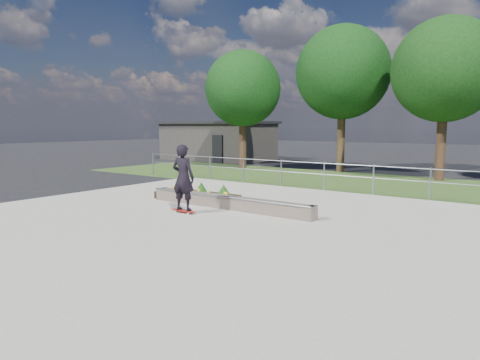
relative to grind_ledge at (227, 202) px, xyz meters
The scene contains 11 objects.
ground 2.29m from the grind_ledge, 70.48° to the right, with size 120.00×120.00×0.00m, color black.
grass_verge 8.89m from the grind_ledge, 85.08° to the left, with size 30.00×8.00×0.02m, color #324E1F.
concrete_slab 2.29m from the grind_ledge, 70.48° to the right, with size 15.00×15.00×0.06m, color #AAA597.
fence 5.43m from the grind_ledge, 81.90° to the left, with size 20.06×0.06×1.20m.
building 20.69m from the grind_ledge, 129.87° to the left, with size 8.40×5.40×3.00m.
tree_far_left 13.83m from the grind_ledge, 123.71° to the left, with size 4.55×4.55×7.15m.
tree_mid_left 14.03m from the grind_ledge, 97.70° to the left, with size 5.25×5.25×8.25m.
tree_mid_right 13.39m from the grind_ledge, 72.39° to the left, with size 4.90×4.90×7.70m.
grind_ledge is the anchor object (origin of this frame).
planter_bed 1.89m from the grind_ledge, 161.25° to the left, with size 3.00×1.20×0.61m.
skateboarder 1.69m from the grind_ledge, 115.58° to the right, with size 0.80×0.59×2.04m.
Camera 1 is at (7.33, -8.26, 2.62)m, focal length 32.00 mm.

